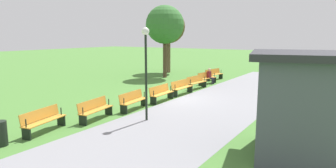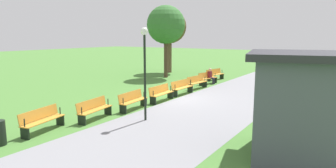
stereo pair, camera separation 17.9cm
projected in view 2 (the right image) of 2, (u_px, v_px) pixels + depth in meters
ground_plane at (173, 98)px, 17.48m from camera, size 120.00×120.00×0.00m
path_paving at (218, 104)px, 15.94m from camera, size 30.40×5.24×0.01m
bench_0 at (215, 74)px, 24.51m from camera, size 1.98×0.87×0.89m
bench_1 at (208, 78)px, 22.41m from camera, size 1.98×0.76×0.89m
bench_2 at (197, 82)px, 20.37m from camera, size 1.96×0.65×0.89m
bench_3 at (182, 87)px, 18.40m from camera, size 1.94×0.53×0.89m
bench_4 at (161, 93)px, 16.49m from camera, size 1.94×0.53×0.89m
bench_5 at (133, 100)px, 14.67m from camera, size 1.96×0.65×0.89m
bench_6 at (94, 109)px, 12.93m from camera, size 1.98×0.76×0.89m
bench_7 at (42, 120)px, 11.28m from camera, size 1.98×0.87×0.89m
person_seated at (211, 76)px, 22.46m from camera, size 0.38×0.56×1.20m
tree_0 at (170, 27)px, 28.77m from camera, size 3.28×3.28×6.16m
tree_1 at (166, 25)px, 25.28m from camera, size 3.29×3.29×6.22m
lamp_post at (145, 56)px, 12.46m from camera, size 0.32×0.32×3.99m
kiosk at (304, 105)px, 8.74m from camera, size 3.85×3.93×3.18m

